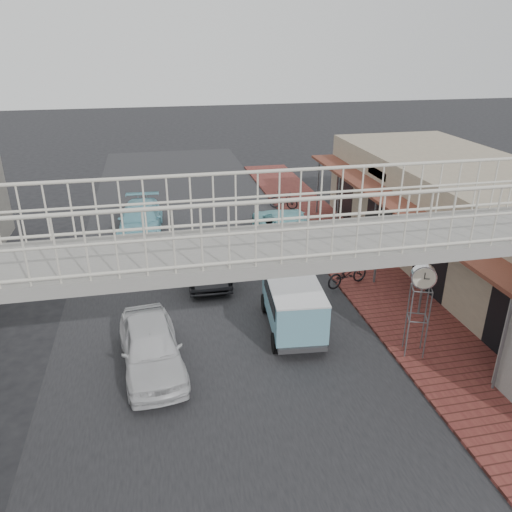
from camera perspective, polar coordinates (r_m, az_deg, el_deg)
name	(u,v)px	position (r m, az deg, el deg)	size (l,w,h in m)	color
ground	(222,358)	(15.13, -3.95, -11.51)	(120.00, 120.00, 0.00)	black
road_strip	(222,357)	(15.13, -3.95, -11.49)	(10.00, 60.00, 0.01)	black
sidewalk	(382,289)	(19.31, 14.18, -3.73)	(3.00, 40.00, 0.10)	brown
shophouse_row	(481,223)	(21.60, 24.35, 3.45)	(7.20, 18.00, 4.00)	gray
footbridge	(246,340)	(10.08, -1.15, -9.61)	(16.40, 2.40, 6.34)	gray
white_hatchback	(151,347)	(14.61, -11.91, -10.15)	(1.64, 4.08, 1.39)	silver
dark_sedan	(206,258)	(19.73, -5.75, -0.27)	(1.55, 4.46, 1.47)	black
angkot_curb	(285,227)	(22.99, 3.34, 3.36)	(2.45, 5.31, 1.48)	#74C1C9
angkot_far	(141,220)	(24.59, -13.04, 4.08)	(1.99, 4.90, 1.42)	#72B7C6
angkot_van	(293,300)	(15.85, 4.25, -5.04)	(1.92, 3.68, 1.74)	black
motorcycle_near	(347,273)	(19.05, 10.40, -1.96)	(0.65, 1.86, 0.98)	black
motorcycle_far	(283,200)	(27.40, 3.14, 6.41)	(0.45, 1.61, 0.97)	black
street_clock	(423,281)	(14.70, 18.54, -2.72)	(0.74, 0.70, 2.86)	#59595B
arrow_sign	(400,225)	(18.93, 16.12, 3.39)	(1.75, 1.16, 2.90)	#59595B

